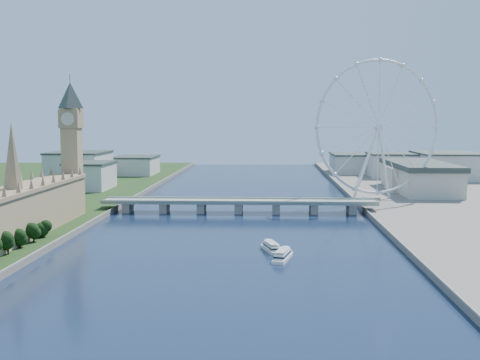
{
  "coord_description": "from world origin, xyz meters",
  "views": [
    {
      "loc": [
        24.1,
        -178.46,
        74.4
      ],
      "look_at": [
        5.31,
        210.0,
        35.29
      ],
      "focal_mm": 45.0,
      "sensor_mm": 36.0,
      "label": 1
    }
  ],
  "objects": [
    {
      "name": "city_skyline",
      "position": [
        39.22,
        560.08,
        16.96
      ],
      "size": [
        505.0,
        280.0,
        32.0
      ],
      "color": "beige",
      "rests_on": "ground"
    },
    {
      "name": "county_hall",
      "position": [
        175.0,
        430.0,
        0.0
      ],
      "size": [
        54.0,
        144.0,
        35.0
      ],
      "primitive_type": null,
      "color": "beige",
      "rests_on": "ground"
    },
    {
      "name": "tour_boat_far",
      "position": [
        31.54,
        136.63,
        0.0
      ],
      "size": [
        13.08,
        27.69,
        5.9
      ],
      "primitive_type": null,
      "rotation": [
        0.0,
        0.0,
        -0.24
      ],
      "color": "white",
      "rests_on": "ground"
    },
    {
      "name": "westminster_bridge",
      "position": [
        0.0,
        300.0,
        6.63
      ],
      "size": [
        220.0,
        22.0,
        9.5
      ],
      "color": "gray",
      "rests_on": "ground"
    },
    {
      "name": "big_ben",
      "position": [
        -128.0,
        278.0,
        66.57
      ],
      "size": [
        20.02,
        20.02,
        110.0
      ],
      "color": "tan",
      "rests_on": "ground"
    },
    {
      "name": "tour_boat_near",
      "position": [
        25.75,
        157.43,
        0.0
      ],
      "size": [
        13.63,
        26.79,
        5.7
      ],
      "primitive_type": null,
      "rotation": [
        0.0,
        0.0,
        0.28
      ],
      "color": "silver",
      "rests_on": "ground"
    },
    {
      "name": "parliament_range",
      "position": [
        -128.0,
        170.0,
        18.48
      ],
      "size": [
        24.0,
        200.0,
        70.0
      ],
      "color": "tan",
      "rests_on": "ground"
    },
    {
      "name": "london_eye",
      "position": [
        119.98,
        355.08,
        67.52
      ],
      "size": [
        113.6,
        39.12,
        124.3
      ],
      "color": "silver",
      "rests_on": "ground"
    }
  ]
}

